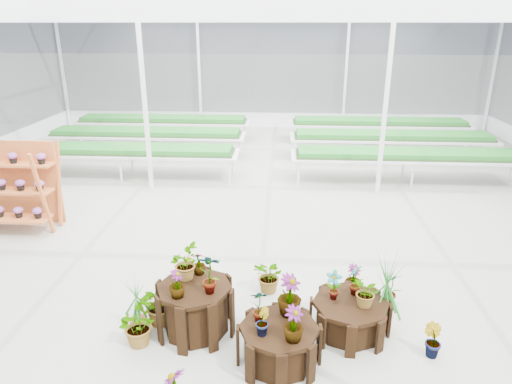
# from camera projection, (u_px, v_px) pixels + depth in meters

# --- Properties ---
(ground_plane) EXTENTS (24.00, 24.00, 0.00)m
(ground_plane) POSITION_uv_depth(u_px,v_px,m) (253.00, 266.00, 8.39)
(ground_plane) COLOR gray
(ground_plane) RESTS_ON ground
(greenhouse_shell) EXTENTS (18.00, 24.00, 4.50)m
(greenhouse_shell) POSITION_uv_depth(u_px,v_px,m) (252.00, 147.00, 7.60)
(greenhouse_shell) COLOR white
(greenhouse_shell) RESTS_ON ground
(steel_frame) EXTENTS (18.00, 24.00, 4.50)m
(steel_frame) POSITION_uv_depth(u_px,v_px,m) (252.00, 147.00, 7.60)
(steel_frame) COLOR silver
(steel_frame) RESTS_ON ground
(nursery_benches) EXTENTS (16.00, 7.00, 0.84)m
(nursery_benches) POSITION_uv_depth(u_px,v_px,m) (267.00, 145.00, 14.98)
(nursery_benches) COLOR silver
(nursery_benches) RESTS_ON ground
(plinth_tall) EXTENTS (1.25, 1.25, 0.74)m
(plinth_tall) POSITION_uv_depth(u_px,v_px,m) (195.00, 308.00, 6.50)
(plinth_tall) COLOR black
(plinth_tall) RESTS_ON ground
(plinth_mid) EXTENTS (1.14, 1.14, 0.56)m
(plinth_mid) POSITION_uv_depth(u_px,v_px,m) (279.00, 345.00, 5.90)
(plinth_mid) COLOR black
(plinth_mid) RESTS_ON ground
(plinth_low) EXTENTS (1.20, 1.20, 0.50)m
(plinth_low) POSITION_uv_depth(u_px,v_px,m) (349.00, 317.00, 6.51)
(plinth_low) COLOR black
(plinth_low) RESTS_ON ground
(shelf_rack) EXTENTS (1.76, 0.95, 1.86)m
(shelf_rack) POSITION_uv_depth(u_px,v_px,m) (13.00, 188.00, 9.60)
(shelf_rack) COLOR #AC5225
(shelf_rack) RESTS_ON ground
(nursery_plants) EXTENTS (4.48, 3.38, 1.35)m
(nursery_plants) POSITION_uv_depth(u_px,v_px,m) (243.00, 299.00, 6.46)
(nursery_plants) COLOR #1E6621
(nursery_plants) RESTS_ON ground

